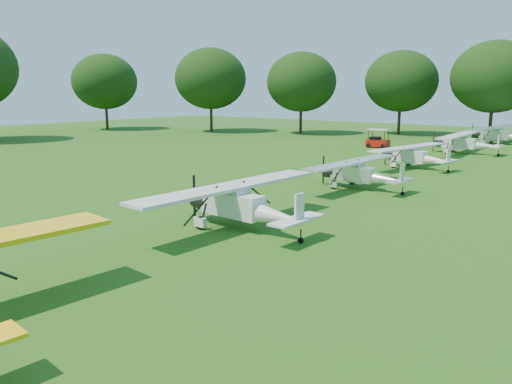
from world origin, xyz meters
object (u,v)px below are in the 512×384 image
aircraft_5 (414,155)px  aircraft_7 (499,133)px  aircraft_6 (464,142)px  aircraft_4 (359,172)px  aircraft_3 (241,202)px  golf_cart (377,141)px

aircraft_5 → aircraft_7: bearing=98.0°
aircraft_6 → aircraft_4: bearing=-91.4°
aircraft_3 → aircraft_6: (-0.55, 36.13, -0.05)m
aircraft_3 → aircraft_7: size_ratio=0.98×
aircraft_6 → aircraft_7: size_ratio=0.94×
aircraft_3 → aircraft_5: (-0.77, 23.31, -0.15)m
aircraft_3 → golf_cart: 37.22m
aircraft_3 → aircraft_4: aircraft_3 is taller
aircraft_7 → golf_cart: 15.97m
aircraft_3 → aircraft_6: size_ratio=1.04×
aircraft_7 → aircraft_4: bearing=-83.5°
aircraft_7 → golf_cart: size_ratio=4.47×
aircraft_3 → aircraft_4: (-0.19, 12.29, -0.15)m
aircraft_4 → aircraft_3: bearing=-85.9°
aircraft_4 → aircraft_7: bearing=92.8°
aircraft_7 → golf_cart: aircraft_7 is taller
aircraft_5 → aircraft_6: 12.82m
aircraft_5 → golf_cart: size_ratio=3.88×
aircraft_6 → aircraft_7: 12.21m
golf_cart → aircraft_4: bearing=-71.1°
aircraft_6 → golf_cart: bearing=179.3°
aircraft_5 → aircraft_3: bearing=-78.3°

